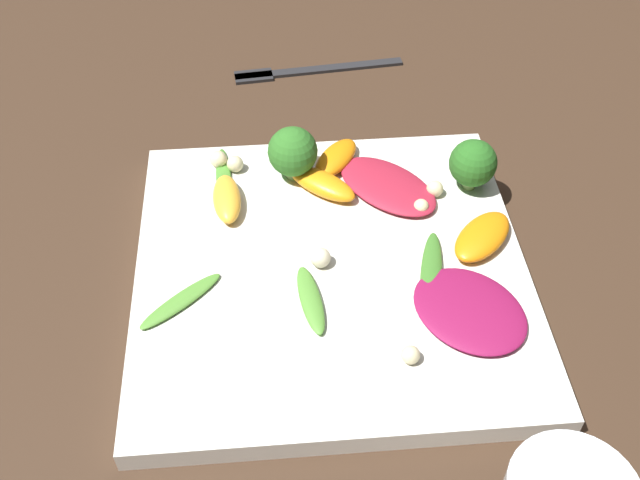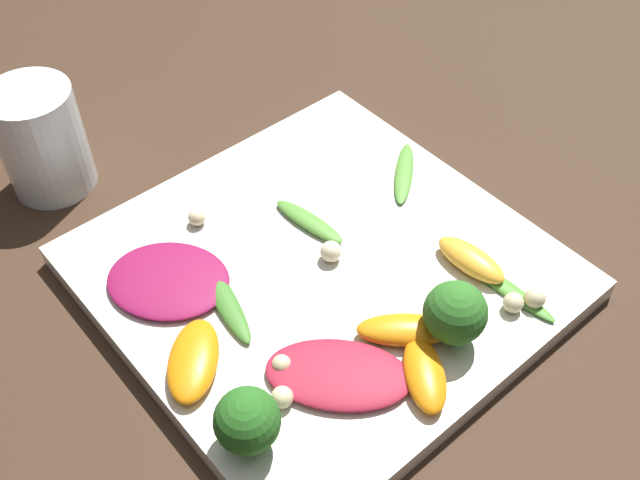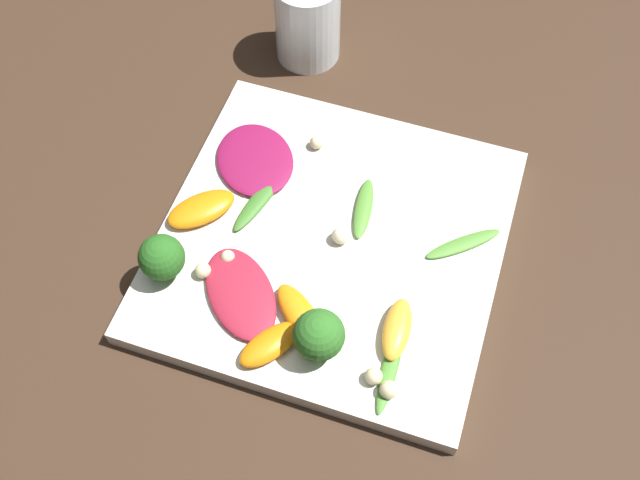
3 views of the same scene
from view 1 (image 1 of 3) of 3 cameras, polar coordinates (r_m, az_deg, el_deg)
The scene contains 21 objects.
ground_plane at distance 0.59m, azimuth 0.84°, elevation -3.02°, with size 2.40×2.40×0.00m, color #382619.
plate at distance 0.58m, azimuth 0.85°, elevation -2.43°, with size 0.30×0.30×0.02m.
fork at distance 0.81m, azimuth -1.53°, elevation 12.81°, with size 0.03×0.18×0.01m.
radicchio_leaf_0 at distance 0.64m, azimuth 5.17°, elevation 4.13°, with size 0.11×0.10×0.01m.
radicchio_leaf_1 at distance 0.55m, azimuth 11.34°, elevation -5.26°, with size 0.11×0.11×0.01m.
orange_segment_0 at distance 0.60m, azimuth 12.26°, elevation 0.26°, with size 0.07×0.07×0.01m.
orange_segment_1 at distance 0.66m, azimuth 1.21°, elevation 6.24°, with size 0.06×0.05×0.01m.
orange_segment_2 at distance 0.62m, azimuth -7.11°, elevation 3.13°, with size 0.06×0.03×0.02m.
orange_segment_3 at distance 0.63m, azimuth 0.22°, elevation 4.34°, with size 0.06×0.07×0.02m.
broccoli_floret_0 at distance 0.63m, azimuth -2.10°, elevation 6.71°, with size 0.04×0.04×0.05m.
broccoli_floret_1 at distance 0.64m, azimuth 11.57°, elevation 5.73°, with size 0.04×0.04×0.05m.
arugula_sprig_0 at distance 0.65m, azimuth -7.33°, elevation 4.37°, with size 0.09×0.02×0.00m.
arugula_sprig_1 at distance 0.56m, azimuth -10.55°, elevation -4.57°, with size 0.06×0.07×0.00m.
arugula_sprig_2 at distance 0.57m, azimuth 8.47°, elevation -2.82°, with size 0.10×0.04×0.01m.
arugula_sprig_3 at distance 0.55m, azimuth -0.71°, elevation -4.57°, with size 0.07×0.02×0.01m.
macadamia_nut_0 at distance 0.57m, azimuth 0.00°, elevation -1.13°, with size 0.02×0.02×0.02m.
macadamia_nut_1 at distance 0.64m, azimuth 8.74°, elevation 3.88°, with size 0.01×0.01×0.01m.
macadamia_nut_2 at distance 0.52m, azimuth 6.91°, elevation -8.68°, with size 0.01×0.01×0.01m.
macadamia_nut_3 at distance 0.62m, azimuth 7.70°, elevation 2.55°, with size 0.01×0.01×0.01m.
macadamia_nut_4 at distance 0.66m, azimuth -7.75°, elevation 6.12°, with size 0.02×0.02×0.02m.
macadamia_nut_5 at distance 0.66m, azimuth -6.49°, elevation 5.78°, with size 0.01×0.01×0.01m.
Camera 1 is at (-0.39, 0.04, 0.45)m, focal length 42.00 mm.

